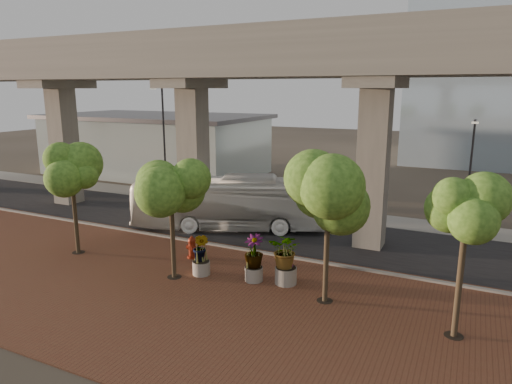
% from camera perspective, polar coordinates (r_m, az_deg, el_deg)
% --- Properties ---
extents(ground, '(160.00, 160.00, 0.00)m').
position_cam_1_polar(ground, '(27.61, 0.67, -6.17)').
color(ground, '#3C362C').
rests_on(ground, ground).
extents(brick_plaza, '(70.00, 13.00, 0.06)m').
position_cam_1_polar(brick_plaza, '(21.14, -8.72, -12.39)').
color(brick_plaza, brown).
rests_on(brick_plaza, ground).
extents(asphalt_road, '(90.00, 8.00, 0.04)m').
position_cam_1_polar(asphalt_road, '(29.34, 2.32, -4.99)').
color(asphalt_road, black).
rests_on(asphalt_road, ground).
extents(curb_strip, '(70.00, 0.25, 0.16)m').
position_cam_1_polar(curb_strip, '(25.89, -1.21, -7.30)').
color(curb_strip, gray).
rests_on(curb_strip, ground).
extents(far_sidewalk, '(90.00, 3.00, 0.06)m').
position_cam_1_polar(far_sidewalk, '(34.26, 5.97, -2.42)').
color(far_sidewalk, gray).
rests_on(far_sidewalk, ground).
extents(transit_viaduct, '(72.00, 5.60, 12.40)m').
position_cam_1_polar(transit_viaduct, '(28.00, 2.46, 9.32)').
color(transit_viaduct, gray).
rests_on(transit_viaduct, ground).
extents(station_pavilion, '(23.00, 13.00, 6.30)m').
position_cam_1_polar(station_pavilion, '(50.68, -12.39, 5.96)').
color(station_pavilion, '#B1C7CA').
rests_on(station_pavilion, ground).
extents(transit_bus, '(12.69, 7.22, 3.48)m').
position_cam_1_polar(transit_bus, '(29.57, -3.28, -1.39)').
color(transit_bus, white).
rests_on(transit_bus, ground).
extents(fire_hydrant, '(0.61, 0.55, 1.21)m').
position_cam_1_polar(fire_hydrant, '(24.91, -8.00, -6.87)').
color(fire_hydrant, maroon).
rests_on(fire_hydrant, ground).
extents(planter_front, '(2.26, 2.26, 2.48)m').
position_cam_1_polar(planter_front, '(21.27, 3.79, -7.60)').
color(planter_front, '#A19E92').
rests_on(planter_front, ground).
extents(planter_right, '(2.12, 2.12, 2.27)m').
position_cam_1_polar(planter_right, '(21.57, -0.28, -7.65)').
color(planter_right, '#A8A397').
rests_on(planter_right, ground).
extents(planter_left, '(1.91, 1.91, 2.10)m').
position_cam_1_polar(planter_left, '(22.47, -6.91, -7.17)').
color(planter_left, '#A29E92').
rests_on(planter_left, ground).
extents(street_tree_far_west, '(3.58, 3.58, 6.26)m').
position_cam_1_polar(street_tree_far_west, '(26.35, -22.10, 2.45)').
color(street_tree_far_west, '#413625').
rests_on(street_tree_far_west, ground).
extents(street_tree_near_west, '(3.55, 3.55, 6.27)m').
position_cam_1_polar(street_tree_near_west, '(21.44, -10.65, 1.05)').
color(street_tree_near_west, '#413625').
rests_on(street_tree_near_west, ground).
extents(street_tree_near_east, '(4.31, 4.31, 6.53)m').
position_cam_1_polar(street_tree_near_east, '(18.84, 9.04, -0.76)').
color(street_tree_near_east, '#413625').
rests_on(street_tree_near_east, ground).
extents(street_tree_far_east, '(3.16, 3.16, 6.13)m').
position_cam_1_polar(street_tree_far_east, '(17.41, 24.83, -2.52)').
color(street_tree_far_east, '#413625').
rests_on(street_tree_far_east, ground).
extents(streetlamp_west, '(0.45, 1.33, 9.15)m').
position_cam_1_polar(streetlamp_west, '(37.96, -11.55, 7.03)').
color(streetlamp_west, '#2B2B2F').
rests_on(streetlamp_west, ground).
extents(streetlamp_east, '(0.36, 1.05, 7.23)m').
position_cam_1_polar(streetlamp_east, '(29.68, 25.18, 2.37)').
color(streetlamp_east, '#2D2D32').
rests_on(streetlamp_east, ground).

